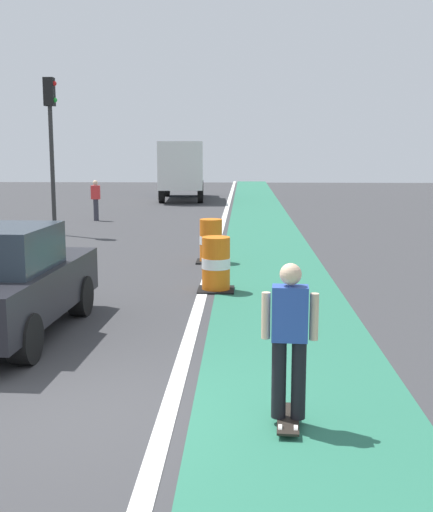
# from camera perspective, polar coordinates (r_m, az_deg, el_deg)

# --- Properties ---
(ground_plane) EXTENTS (100.00, 100.00, 0.00)m
(ground_plane) POSITION_cam_1_polar(r_m,az_deg,el_deg) (7.29, -11.58, -13.42)
(ground_plane) COLOR #38383A
(bike_lane_strip) EXTENTS (2.50, 80.00, 0.01)m
(bike_lane_strip) POSITION_cam_1_polar(r_m,az_deg,el_deg) (18.74, 4.51, 0.72)
(bike_lane_strip) COLOR #286B51
(bike_lane_strip) RESTS_ON ground
(lane_divider_stripe) EXTENTS (0.20, 80.00, 0.01)m
(lane_divider_stripe) POSITION_cam_1_polar(r_m,az_deg,el_deg) (18.75, -0.08, 0.75)
(lane_divider_stripe) COLOR silver
(lane_divider_stripe) RESTS_ON ground
(skateboarder_on_lane) EXTENTS (0.57, 0.81, 1.69)m
(skateboarder_on_lane) POSITION_cam_1_polar(r_m,az_deg,el_deg) (6.62, 6.43, -7.28)
(skateboarder_on_lane) COLOR black
(skateboarder_on_lane) RESTS_ON ground
(parked_sedan_nearest) EXTENTS (2.04, 4.17, 1.70)m
(parked_sedan_nearest) POSITION_cam_1_polar(r_m,az_deg,el_deg) (10.23, -18.49, -2.23)
(parked_sedan_nearest) COLOR black
(parked_sedan_nearest) RESTS_ON ground
(traffic_barrel_front) EXTENTS (0.73, 0.73, 1.09)m
(traffic_barrel_front) POSITION_cam_1_polar(r_m,az_deg,el_deg) (12.92, -0.05, -0.77)
(traffic_barrel_front) COLOR orange
(traffic_barrel_front) RESTS_ON ground
(traffic_barrel_mid) EXTENTS (0.73, 0.73, 1.09)m
(traffic_barrel_mid) POSITION_cam_1_polar(r_m,az_deg,el_deg) (16.23, -0.49, 1.30)
(traffic_barrel_mid) COLOR orange
(traffic_barrel_mid) RESTS_ON ground
(delivery_truck_down_block) EXTENTS (2.74, 7.72, 3.23)m
(delivery_truck_down_block) POSITION_cam_1_polar(r_m,az_deg,el_deg) (36.90, -3.03, 7.83)
(delivery_truck_down_block) COLOR silver
(delivery_truck_down_block) RESTS_ON ground
(traffic_light_corner) EXTENTS (0.41, 0.32, 5.10)m
(traffic_light_corner) POSITION_cam_1_polar(r_m,az_deg,el_deg) (22.17, -14.36, 10.85)
(traffic_light_corner) COLOR #2D2D2D
(traffic_light_corner) RESTS_ON ground
(pedestrian_crossing) EXTENTS (0.34, 0.20, 1.61)m
(pedestrian_crossing) POSITION_cam_1_polar(r_m,az_deg,el_deg) (26.30, -10.58, 4.95)
(pedestrian_crossing) COLOR #33333D
(pedestrian_crossing) RESTS_ON ground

